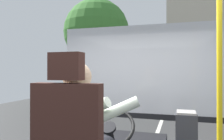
% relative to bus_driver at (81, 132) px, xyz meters
% --- Properties ---
extents(ground, '(18.00, 44.00, 0.06)m').
position_rel_bus_driver_xyz_m(ground, '(0.06, 9.18, -1.43)').
color(ground, '#353535').
extents(bus_driver, '(0.82, 0.57, 0.80)m').
position_rel_bus_driver_xyz_m(bus_driver, '(0.00, 0.00, 0.00)').
color(bus_driver, black).
rests_on(bus_driver, driver_seat).
extents(handrail_pole, '(0.04, 0.04, 2.23)m').
position_rel_bus_driver_xyz_m(handrail_pole, '(1.01, 0.45, 0.35)').
color(handrail_pole, gold).
rests_on(handrail_pole, bus_floor).
extents(windshield_panel, '(2.50, 0.08, 1.48)m').
position_rel_bus_driver_xyz_m(windshield_panel, '(0.06, 2.00, 0.28)').
color(windshield_panel, silver).
extents(street_tree, '(3.59, 3.59, 5.81)m').
position_rel_bus_driver_xyz_m(street_tree, '(-3.68, 10.02, 2.60)').
color(street_tree, '#4C3828').
rests_on(street_tree, ground).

